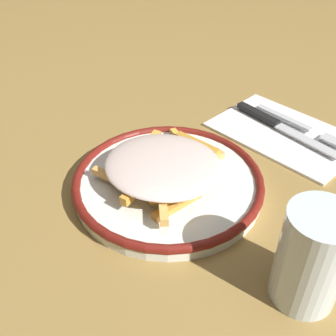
{
  "coord_description": "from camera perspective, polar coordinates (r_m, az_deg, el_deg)",
  "views": [
    {
      "loc": [
        0.31,
        0.31,
        0.38
      ],
      "look_at": [
        0.0,
        0.0,
        0.04
      ],
      "focal_mm": 43.39,
      "sensor_mm": 36.0,
      "label": 1
    }
  ],
  "objects": [
    {
      "name": "napkin",
      "position": [
        0.72,
        16.04,
        4.87
      ],
      "size": [
        0.16,
        0.23,
        0.01
      ],
      "primitive_type": "cube",
      "rotation": [
        0.0,
        0.0,
        -0.01
      ],
      "color": "white",
      "rests_on": "ground_plane"
    },
    {
      "name": "water_glass",
      "position": [
        0.44,
        19.55,
        -11.78
      ],
      "size": [
        0.07,
        0.07,
        0.12
      ],
      "primitive_type": "cylinder",
      "color": "silver",
      "rests_on": "ground_plane"
    },
    {
      "name": "ground_plane",
      "position": [
        0.58,
        0.0,
        -2.96
      ],
      "size": [
        2.6,
        2.6,
        0.0
      ],
      "primitive_type": "plane",
      "color": "olive"
    },
    {
      "name": "fork",
      "position": [
        0.74,
        18.05,
        5.73
      ],
      "size": [
        0.03,
        0.18,
        0.01
      ],
      "color": "silver",
      "rests_on": "napkin"
    },
    {
      "name": "fries_heap",
      "position": [
        0.55,
        -0.78,
        0.3
      ],
      "size": [
        0.21,
        0.21,
        0.04
      ],
      "color": "gold",
      "rests_on": "plate"
    },
    {
      "name": "knife",
      "position": [
        0.73,
        14.98,
        6.03
      ],
      "size": [
        0.04,
        0.21,
        0.01
      ],
      "color": "black",
      "rests_on": "napkin"
    },
    {
      "name": "plate",
      "position": [
        0.57,
        0.0,
        -1.99
      ],
      "size": [
        0.27,
        0.27,
        0.02
      ],
      "color": "white",
      "rests_on": "ground_plane"
    }
  ]
}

